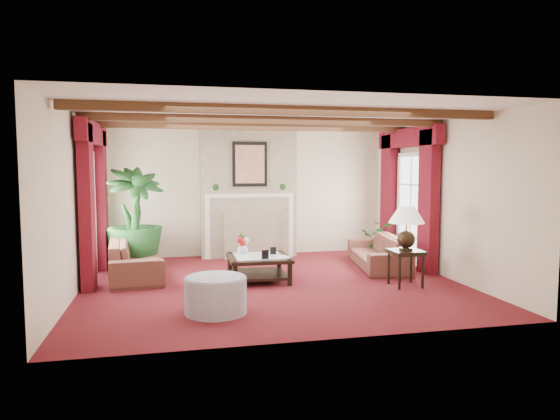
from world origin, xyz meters
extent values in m
plane|color=#4A0D14|center=(0.00, 0.00, 0.00)|extent=(6.00, 6.00, 0.00)
plane|color=white|center=(0.00, 0.00, 2.70)|extent=(6.00, 6.00, 0.00)
cube|color=beige|center=(0.00, 2.75, 1.35)|extent=(6.00, 0.02, 2.70)
cube|color=beige|center=(-3.00, 0.00, 1.35)|extent=(0.02, 5.50, 2.70)
cube|color=beige|center=(3.00, 0.00, 1.35)|extent=(0.02, 5.50, 2.70)
imported|color=#390F19|center=(-2.22, 1.07, 0.43)|extent=(2.29, 1.01, 0.85)
imported|color=#390F19|center=(2.21, 0.84, 0.39)|extent=(2.21, 1.24, 0.79)
imported|color=black|center=(-2.28, 1.81, 0.53)|extent=(2.47, 2.68, 1.06)
imported|color=black|center=(2.60, 1.66, 0.31)|extent=(1.47, 1.47, 0.62)
cylinder|color=#8E8EA1|center=(-1.06, -1.48, 0.23)|extent=(0.81, 0.81, 0.47)
imported|color=silver|center=(-0.42, 0.50, 0.51)|extent=(0.29, 0.29, 0.19)
imported|color=black|center=(0.08, -0.04, 0.55)|extent=(0.21, 0.15, 0.27)
camera|label=1|loc=(-1.61, -7.86, 1.90)|focal=32.00mm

